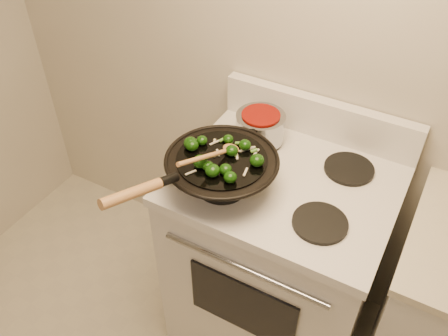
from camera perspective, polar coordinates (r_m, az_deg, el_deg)
The scene contains 5 objects.
stove at distance 2.03m, azimuth 6.45°, elevation -10.58°, with size 0.78×0.67×1.08m.
wok at distance 1.60m, azimuth -0.39°, elevation -0.32°, with size 0.39×0.62×0.22m.
stirfry at distance 1.55m, azimuth -0.75°, elevation 1.45°, with size 0.28×0.24×0.04m.
wooden_spoon at distance 1.53m, azimuth -0.88°, elevation 1.80°, with size 0.09×0.27×0.10m.
saucepan at distance 1.81m, azimuth 4.36°, elevation 4.99°, with size 0.19×0.30×0.11m.
Camera 1 is at (0.22, -0.02, 2.06)m, focal length 38.00 mm.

